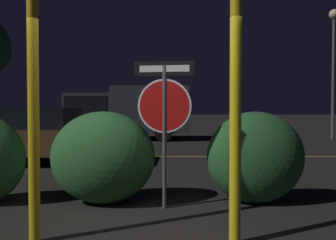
{
  "coord_description": "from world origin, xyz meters",
  "views": [
    {
      "loc": [
        0.42,
        -3.48,
        1.48
      ],
      "look_at": [
        0.43,
        3.55,
        1.28
      ],
      "focal_mm": 35.0,
      "sensor_mm": 36.0,
      "label": 1
    }
  ],
  "objects_px": {
    "yellow_pole_left": "(32,84)",
    "street_lamp": "(333,50)",
    "hedge_bush_2": "(103,157)",
    "passing_car_2": "(35,136)",
    "hedge_bush_3": "(255,157)",
    "delivery_truck": "(126,110)",
    "yellow_pole_right": "(235,116)",
    "stop_sign": "(164,105)"
  },
  "relations": [
    {
      "from": "yellow_pole_left",
      "to": "street_lamp",
      "type": "distance_m",
      "value": 17.05
    },
    {
      "from": "hedge_bush_2",
      "to": "passing_car_2",
      "type": "relative_size",
      "value": 0.33
    },
    {
      "from": "hedge_bush_2",
      "to": "hedge_bush_3",
      "type": "bearing_deg",
      "value": 0.36
    },
    {
      "from": "passing_car_2",
      "to": "delivery_truck",
      "type": "bearing_deg",
      "value": -9.55
    },
    {
      "from": "yellow_pole_left",
      "to": "hedge_bush_3",
      "type": "relative_size",
      "value": 2.28
    },
    {
      "from": "yellow_pole_right",
      "to": "hedge_bush_3",
      "type": "relative_size",
      "value": 1.83
    },
    {
      "from": "street_lamp",
      "to": "yellow_pole_left",
      "type": "bearing_deg",
      "value": -126.99
    },
    {
      "from": "stop_sign",
      "to": "passing_car_2",
      "type": "relative_size",
      "value": 0.45
    },
    {
      "from": "stop_sign",
      "to": "yellow_pole_left",
      "type": "distance_m",
      "value": 1.95
    },
    {
      "from": "hedge_bush_2",
      "to": "yellow_pole_left",
      "type": "bearing_deg",
      "value": -106.55
    },
    {
      "from": "yellow_pole_left",
      "to": "delivery_truck",
      "type": "bearing_deg",
      "value": 92.69
    },
    {
      "from": "yellow_pole_left",
      "to": "hedge_bush_3",
      "type": "xyz_separation_m",
      "value": [
        2.9,
        1.58,
        -1.04
      ]
    },
    {
      "from": "passing_car_2",
      "to": "delivery_truck",
      "type": "relative_size",
      "value": 0.79
    },
    {
      "from": "hedge_bush_3",
      "to": "delivery_truck",
      "type": "distance_m",
      "value": 12.26
    },
    {
      "from": "hedge_bush_2",
      "to": "delivery_truck",
      "type": "relative_size",
      "value": 0.26
    },
    {
      "from": "stop_sign",
      "to": "passing_car_2",
      "type": "distance_m",
      "value": 5.67
    },
    {
      "from": "yellow_pole_right",
      "to": "hedge_bush_3",
      "type": "distance_m",
      "value": 1.89
    },
    {
      "from": "passing_car_2",
      "to": "street_lamp",
      "type": "distance_m",
      "value": 15.15
    },
    {
      "from": "yellow_pole_left",
      "to": "passing_car_2",
      "type": "xyz_separation_m",
      "value": [
        -2.22,
        5.53,
        -1.01
      ]
    },
    {
      "from": "delivery_truck",
      "to": "yellow_pole_right",
      "type": "bearing_deg",
      "value": -165.82
    },
    {
      "from": "stop_sign",
      "to": "street_lamp",
      "type": "distance_m",
      "value": 15.22
    },
    {
      "from": "stop_sign",
      "to": "street_lamp",
      "type": "bearing_deg",
      "value": 61.48
    },
    {
      "from": "stop_sign",
      "to": "delivery_truck",
      "type": "height_order",
      "value": "delivery_truck"
    },
    {
      "from": "yellow_pole_right",
      "to": "hedge_bush_2",
      "type": "height_order",
      "value": "yellow_pole_right"
    },
    {
      "from": "yellow_pole_left",
      "to": "yellow_pole_right",
      "type": "xyz_separation_m",
      "value": [
        2.24,
        -0.05,
        -0.36
      ]
    },
    {
      "from": "yellow_pole_right",
      "to": "passing_car_2",
      "type": "xyz_separation_m",
      "value": [
        -4.47,
        5.59,
        -0.66
      ]
    },
    {
      "from": "yellow_pole_left",
      "to": "hedge_bush_2",
      "type": "xyz_separation_m",
      "value": [
        0.46,
        1.56,
        -1.04
      ]
    },
    {
      "from": "street_lamp",
      "to": "hedge_bush_2",
      "type": "bearing_deg",
      "value": -129.13
    },
    {
      "from": "yellow_pole_left",
      "to": "delivery_truck",
      "type": "distance_m",
      "value": 13.31
    },
    {
      "from": "passing_car_2",
      "to": "street_lamp",
      "type": "relative_size",
      "value": 0.74
    },
    {
      "from": "yellow_pole_right",
      "to": "delivery_truck",
      "type": "height_order",
      "value": "yellow_pole_right"
    },
    {
      "from": "passing_car_2",
      "to": "street_lamp",
      "type": "bearing_deg",
      "value": -55.3
    },
    {
      "from": "yellow_pole_right",
      "to": "hedge_bush_2",
      "type": "distance_m",
      "value": 2.5
    },
    {
      "from": "hedge_bush_2",
      "to": "passing_car_2",
      "type": "xyz_separation_m",
      "value": [
        -2.69,
        3.97,
        0.03
      ]
    },
    {
      "from": "yellow_pole_right",
      "to": "street_lamp",
      "type": "relative_size",
      "value": 0.42
    },
    {
      "from": "hedge_bush_2",
      "to": "hedge_bush_3",
      "type": "xyz_separation_m",
      "value": [
        2.44,
        0.02,
        -0.0
      ]
    },
    {
      "from": "yellow_pole_left",
      "to": "hedge_bush_2",
      "type": "distance_m",
      "value": 1.94
    },
    {
      "from": "yellow_pole_right",
      "to": "hedge_bush_2",
      "type": "bearing_deg",
      "value": 137.7
    },
    {
      "from": "stop_sign",
      "to": "hedge_bush_2",
      "type": "bearing_deg",
      "value": 171.55
    },
    {
      "from": "yellow_pole_right",
      "to": "delivery_truck",
      "type": "relative_size",
      "value": 0.45
    },
    {
      "from": "hedge_bush_3",
      "to": "street_lamp",
      "type": "relative_size",
      "value": 0.23
    },
    {
      "from": "yellow_pole_left",
      "to": "hedge_bush_3",
      "type": "bearing_deg",
      "value": 28.55
    }
  ]
}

